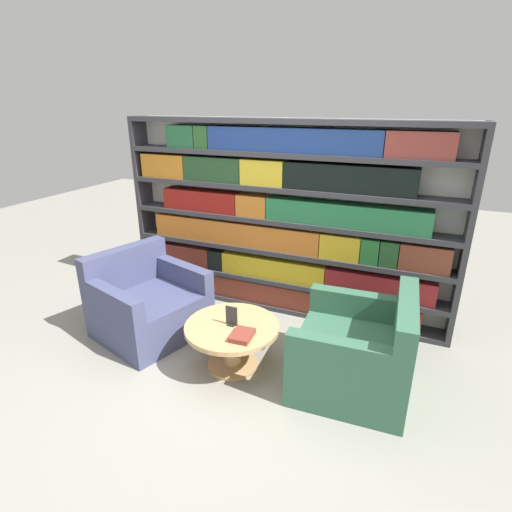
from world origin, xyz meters
name	(u,v)px	position (x,y,z in m)	size (l,w,h in m)	color
ground_plane	(224,379)	(0.00, 0.00, 0.00)	(14.00, 14.00, 0.00)	gray
bookshelf	(283,222)	(0.00, 1.38, 0.97)	(3.45, 0.30, 1.99)	silver
armchair_left	(148,306)	(-1.01, 0.37, 0.28)	(1.08, 1.11, 0.81)	#42476B
armchair_right	(357,354)	(0.99, 0.36, 0.28)	(0.89, 0.94, 0.81)	#336047
coffee_table	(232,337)	(-0.01, 0.19, 0.29)	(0.79, 0.79, 0.40)	tan
table_sign	(232,317)	(-0.01, 0.19, 0.48)	(0.10, 0.06, 0.17)	black
stray_book	(242,335)	(0.15, 0.05, 0.42)	(0.17, 0.22, 0.04)	brown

